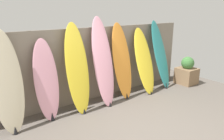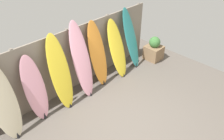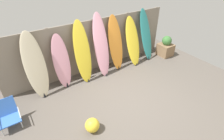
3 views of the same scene
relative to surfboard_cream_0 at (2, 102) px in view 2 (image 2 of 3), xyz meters
The scene contains 10 objects.
ground 2.78m from the surfboard_cream_0, 39.10° to the right, with size 7.68×7.68×0.00m, color #5B544C.
fence_back 2.06m from the surfboard_cream_0, ahead, with size 6.08×0.11×1.80m.
surfboard_cream_0 is the anchor object (origin of this frame).
surfboard_pink_1 0.75m from the surfboard_cream_0, ahead, with size 0.53×0.50×1.66m.
surfboard_yellow_2 1.42m from the surfboard_cream_0, ahead, with size 0.57×0.63×1.96m.
surfboard_pink_3 2.09m from the surfboard_cream_0, ahead, with size 0.55×0.71×2.07m.
surfboard_orange_4 2.70m from the surfboard_cream_0, ahead, with size 0.53×0.52×1.90m.
surfboard_yellow_5 3.41m from the surfboard_cream_0, ahead, with size 0.57×0.74×1.74m.
surfboard_teal_6 4.10m from the surfboard_cream_0, ahead, with size 0.58×0.72×1.91m.
planter_box 4.99m from the surfboard_cream_0, ahead, with size 0.52×0.55×0.84m.
Camera 2 is at (-2.82, -2.35, 4.08)m, focal length 35.00 mm.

